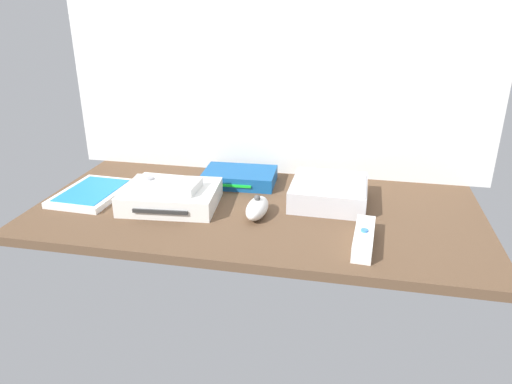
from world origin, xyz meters
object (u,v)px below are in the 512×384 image
object	(u,v)px
game_console	(171,197)
remote_wand	(364,238)
mini_computer	(329,192)
remote_nunchuk	(257,208)
remote_classic_pad	(167,185)
network_router	(240,177)
game_case	(92,193)

from	to	relation	value
game_console	remote_wand	xyz separation A→B (cm)	(43.03, -10.24, -0.69)
remote_wand	mini_computer	bearing A→B (deg)	116.29
mini_computer	remote_nunchuk	world-z (taller)	mini_computer
mini_computer	remote_classic_pad	xyz separation A→B (cm)	(-35.54, -9.70, 2.77)
remote_wand	remote_nunchuk	world-z (taller)	remote_nunchuk
network_router	remote_nunchuk	xyz separation A→B (cm)	(8.33, -18.49, 0.34)
remote_classic_pad	game_case	bearing A→B (deg)	174.90
game_case	remote_classic_pad	size ratio (longest dim) A/B	1.34
mini_computer	game_console	bearing A→B (deg)	-165.79
game_case	remote_wand	world-z (taller)	remote_wand
game_case	remote_classic_pad	xyz separation A→B (cm)	(20.22, -2.40, 4.65)
game_case	remote_nunchuk	size ratio (longest dim) A/B	1.92
game_case	network_router	size ratio (longest dim) A/B	1.06
network_router	remote_classic_pad	size ratio (longest dim) A/B	1.26
remote_wand	remote_classic_pad	bearing A→B (deg)	171.54
mini_computer	network_router	world-z (taller)	mini_computer
mini_computer	remote_classic_pad	bearing A→B (deg)	-164.73
remote_wand	remote_classic_pad	size ratio (longest dim) A/B	1.03
network_router	remote_classic_pad	world-z (taller)	remote_classic_pad
remote_wand	remote_nunchuk	xyz separation A→B (cm)	(-22.61, 8.50, 0.53)
remote_wand	remote_classic_pad	world-z (taller)	remote_classic_pad
mini_computer	remote_wand	world-z (taller)	mini_computer
mini_computer	network_router	size ratio (longest dim) A/B	0.94
game_console	network_router	size ratio (longest dim) A/B	1.21
remote_wand	network_router	bearing A→B (deg)	142.67
game_console	network_router	xyz separation A→B (cm)	(12.10, 16.75, -0.50)
remote_nunchuk	remote_classic_pad	xyz separation A→B (cm)	(-20.86, 0.92, 3.37)
game_case	mini_computer	bearing A→B (deg)	10.17
mini_computer	network_router	xyz separation A→B (cm)	(-23.01, 7.86, -0.94)
remote_nunchuk	mini_computer	bearing A→B (deg)	38.62
remote_nunchuk	remote_wand	bearing A→B (deg)	-17.90
mini_computer	game_case	world-z (taller)	mini_computer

